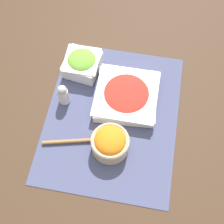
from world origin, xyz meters
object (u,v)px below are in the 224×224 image
at_px(carrot_bowl, 110,143).
at_px(wooden_spoon, 94,139).
at_px(tomato_bowl, 126,95).
at_px(pepper_shaker, 63,94).
at_px(lettuce_bowl, 82,63).

height_order(carrot_bowl, wooden_spoon, carrot_bowl).
relative_size(carrot_bowl, tomato_bowl, 0.55).
bearing_deg(pepper_shaker, wooden_spoon, -134.27).
distance_m(tomato_bowl, wooden_spoon, 0.18).
bearing_deg(pepper_shaker, tomato_bowl, -77.98).
relative_size(carrot_bowl, lettuce_bowl, 0.89).
height_order(carrot_bowl, tomato_bowl, carrot_bowl).
xyz_separation_m(carrot_bowl, tomato_bowl, (0.18, -0.02, -0.02)).
height_order(tomato_bowl, lettuce_bowl, lettuce_bowl).
distance_m(carrot_bowl, tomato_bowl, 0.18).
bearing_deg(carrot_bowl, pepper_shaker, 52.84).
distance_m(lettuce_bowl, wooden_spoon, 0.27).
distance_m(carrot_bowl, lettuce_bowl, 0.31).
bearing_deg(pepper_shaker, lettuce_bowl, -13.61).
bearing_deg(carrot_bowl, lettuce_bowl, 28.59).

